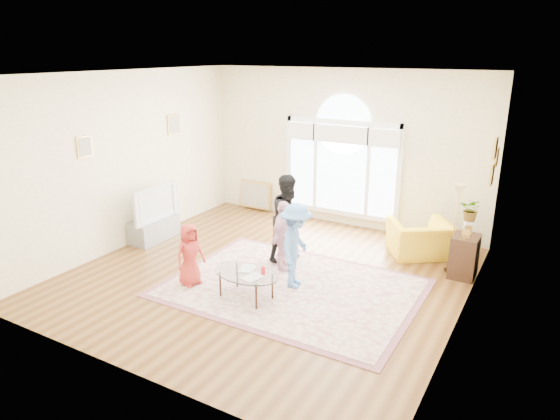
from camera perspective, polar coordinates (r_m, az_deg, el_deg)
The scene contains 17 objects.
ground at distance 8.27m, azimuth -1.44°, elevation -7.45°, with size 6.00×6.00×0.00m, color #523012.
room_shell at distance 10.19m, azimuth 6.86°, elevation 6.61°, with size 6.00×6.00×6.00m.
area_rug at distance 7.84m, azimuth 1.36°, elevation -8.85°, with size 3.60×2.60×0.02m, color beige.
rug_border at distance 7.84m, azimuth 1.36°, elevation -8.88°, with size 3.80×2.80×0.01m, color #874F58.
tv_console at distance 9.99m, azimuth -14.17°, elevation -2.14°, with size 0.45×1.00×0.42m, color gray.
television at distance 9.82m, azimuth -14.38°, elevation 0.83°, with size 0.18×1.15×0.66m.
coffee_table at distance 7.38m, azimuth -3.90°, elevation -7.29°, with size 1.12×0.78×0.54m.
armchair at distance 9.22m, azimuth 15.64°, elevation -3.20°, with size 1.00×0.88×0.65m, color yellow.
side_cabinet at distance 8.63m, azimuth 20.30°, elevation -4.97°, with size 0.40×0.50×0.70m, color black.
floor_lamp at distance 8.45m, azimuth 19.67°, elevation 1.36°, with size 0.28×0.28×1.51m.
plant_pedestal at distance 9.36m, azimuth 20.68°, elevation -3.22°, with size 0.20×0.20×0.70m, color white.
potted_plant at distance 9.19m, azimuth 21.06°, elevation 0.03°, with size 0.37×0.32×0.42m, color #33722D.
leaning_picture at distance 11.58m, azimuth -2.79°, elevation 0.08°, with size 0.80×0.05×0.62m, color tan.
child_red at distance 7.86m, azimuth -10.28°, elevation -5.01°, with size 0.48×0.31×0.99m, color #B9302A.
child_black at distance 8.53m, azimuth 1.03°, elevation -0.94°, with size 0.74×0.58×1.53m, color black.
child_pink at distance 8.22m, azimuth 0.32°, elevation -2.95°, with size 0.69×0.29×1.18m, color #EBADC0.
child_blue at distance 7.61m, azimuth 1.83°, elevation -4.11°, with size 0.86×0.50×1.33m, color #5488CE.
Camera 1 is at (3.89, -6.38, 3.53)m, focal length 32.00 mm.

